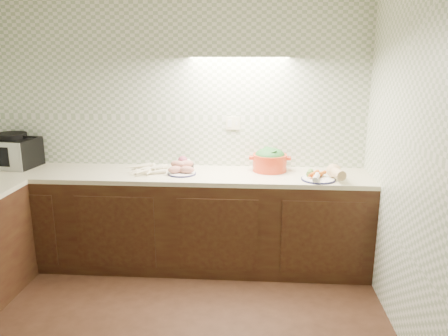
# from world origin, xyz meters

# --- Properties ---
(room) EXTENTS (3.60, 3.60, 2.60)m
(room) POSITION_xyz_m (0.00, 0.00, 1.63)
(room) COLOR black
(room) RESTS_ON ground
(counter) EXTENTS (3.60, 3.60, 0.90)m
(counter) POSITION_xyz_m (-0.68, 0.68, 0.45)
(counter) COLOR black
(counter) RESTS_ON ground
(toaster_oven) EXTENTS (0.50, 0.42, 0.33)m
(toaster_oven) POSITION_xyz_m (-1.56, 1.62, 1.05)
(toaster_oven) COLOR black
(toaster_oven) RESTS_ON counter
(parsnip_pile) EXTENTS (0.38, 0.42, 0.07)m
(parsnip_pile) POSITION_xyz_m (-0.28, 1.50, 0.93)
(parsnip_pile) COLOR beige
(parsnip_pile) RESTS_ON counter
(sweet_potato_plate) EXTENTS (0.26, 0.26, 0.12)m
(sweet_potato_plate) POSITION_xyz_m (0.10, 1.47, 0.95)
(sweet_potato_plate) COLOR #11123A
(sweet_potato_plate) RESTS_ON counter
(onion_bowl) EXTENTS (0.17, 0.17, 0.13)m
(onion_bowl) POSITION_xyz_m (0.11, 1.62, 0.95)
(onion_bowl) COLOR black
(onion_bowl) RESTS_ON counter
(dutch_oven) EXTENTS (0.38, 0.31, 0.22)m
(dutch_oven) POSITION_xyz_m (0.90, 1.64, 1.01)
(dutch_oven) COLOR red
(dutch_oven) RESTS_ON counter
(veg_plate) EXTENTS (0.36, 0.33, 0.14)m
(veg_plate) POSITION_xyz_m (1.37, 1.38, 0.95)
(veg_plate) COLOR #11123A
(veg_plate) RESTS_ON counter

